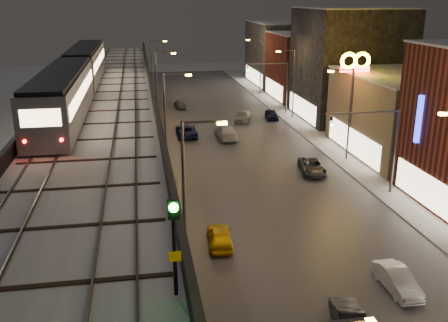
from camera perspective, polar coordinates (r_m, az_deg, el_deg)
road_surface at (r=51.67m, az=2.31°, el=0.97°), size 17.00×120.00×0.06m
sidewalk_right at (r=54.56m, az=12.64°, el=1.51°), size 4.00×120.00×0.14m
under_viaduct_pavement at (r=50.71m, az=-12.79°, el=0.18°), size 11.00×120.00×0.06m
elevated_viaduct at (r=46.23m, az=-13.44°, el=5.58°), size 9.00×100.00×6.30m
viaduct_trackbed at (r=46.20m, az=-13.51°, el=6.54°), size 8.40×100.00×0.32m
viaduct_parapet_streetside at (r=46.05m, az=-8.10°, el=7.41°), size 0.30×100.00×1.10m
viaduct_parapet_far at (r=46.63m, az=-18.91°, el=6.75°), size 0.30×100.00×1.10m
building_c at (r=53.82m, az=20.57°, el=4.97°), size 12.20×15.20×8.16m
building_d at (r=67.39m, az=14.10°, el=10.65°), size 12.20×13.20×14.16m
building_e at (r=80.56m, az=10.01°, el=10.64°), size 12.20×12.20×10.16m
building_f at (r=93.71m, az=7.14°, el=12.11°), size 12.20×16.20×11.16m
streetlight_left_1 at (r=28.23m, az=-4.08°, el=-2.82°), size 2.57×0.28×9.00m
streetlight_left_2 at (r=45.45m, az=-6.41°, el=5.26°), size 2.57×0.28×9.00m
streetlight_right_2 at (r=49.44m, az=13.94°, el=5.89°), size 2.56×0.28×9.00m
streetlight_left_3 at (r=63.10m, az=-7.47°, el=8.86°), size 2.57×0.28×9.00m
streetlight_right_3 at (r=66.04m, az=7.76°, el=9.26°), size 2.56×0.28×9.00m
streetlight_left_4 at (r=80.91m, az=-8.07°, el=10.88°), size 2.57×0.28×9.00m
streetlight_right_4 at (r=83.22m, az=4.04°, el=11.21°), size 2.56×0.28×9.00m
traffic_light_rig_a at (r=41.36m, az=17.60°, el=2.15°), size 6.10×0.34×7.00m
traffic_light_rig_b at (r=68.74m, az=6.27°, el=9.04°), size 6.10×0.34×7.00m
subway_train at (r=48.35m, az=-16.52°, el=9.26°), size 3.04×37.22×3.64m
rail_signal at (r=14.81m, az=-5.73°, el=-7.73°), size 0.37×0.44×3.20m
car_taxi at (r=32.51m, az=-0.49°, el=-8.67°), size 1.79×3.89×1.29m
car_near_white at (r=25.78m, az=14.12°, el=-17.27°), size 1.95×3.90×1.23m
car_mid_silver at (r=57.71m, az=-4.31°, el=3.45°), size 2.26×4.86×1.35m
car_mid_dark at (r=56.56m, az=0.21°, el=3.28°), size 2.19×5.26×1.52m
car_far_white at (r=72.91m, az=-5.02°, el=6.50°), size 1.78×3.73×1.23m
car_onc_silver at (r=29.55m, az=19.18°, el=-12.82°), size 1.30×3.71×1.22m
car_onc_dark at (r=46.08m, az=10.04°, el=-0.69°), size 2.73×4.77×1.25m
car_onc_white at (r=64.61m, az=2.17°, el=5.07°), size 3.17×4.83×1.30m
car_onc_red at (r=65.94m, az=5.45°, el=5.26°), size 1.94×3.91×1.28m
sign_mcdonalds at (r=51.13m, az=14.70°, el=9.85°), size 3.05×0.45×10.30m
sign_carwash at (r=41.02m, az=22.07°, el=3.59°), size 1.62×0.35×8.39m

